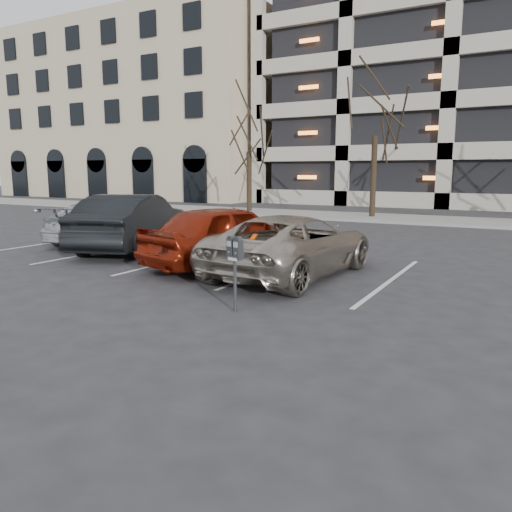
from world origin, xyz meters
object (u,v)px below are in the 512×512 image
at_px(tree_b, 377,83).
at_px(car_red, 228,235).
at_px(car_dark, 133,222).
at_px(parking_meter, 235,255).
at_px(tree_a, 249,113).
at_px(suv_silver, 293,245).
at_px(car_silver, 103,222).

bearing_deg(tree_b, car_red, -88.33).
bearing_deg(car_dark, parking_meter, 127.16).
height_order(tree_a, tree_b, tree_b).
bearing_deg(suv_silver, car_silver, -9.93).
xyz_separation_m(tree_a, tree_b, (7.00, 0.00, 1.01)).
bearing_deg(car_red, car_silver, -0.58).
height_order(tree_a, car_dark, tree_a).
bearing_deg(car_silver, car_dark, 146.70).
bearing_deg(tree_a, car_red, -62.03).
bearing_deg(tree_a, tree_b, 0.00).
xyz_separation_m(tree_b, suv_silver, (2.29, -14.18, -5.75)).
distance_m(tree_b, parking_meter, 18.40).
relative_size(tree_a, tree_b, 0.84).
height_order(tree_a, car_red, tree_a).
xyz_separation_m(tree_a, car_red, (7.41, -13.95, -4.66)).
bearing_deg(tree_a, car_silver, -83.19).
xyz_separation_m(tree_a, parking_meter, (9.71, -17.36, -4.47)).
height_order(tree_b, car_silver, tree_b).
relative_size(parking_meter, car_silver, 0.28).
relative_size(car_dark, car_silver, 1.11).
xyz_separation_m(parking_meter, car_silver, (-8.24, 5.03, -0.30)).
xyz_separation_m(suv_silver, car_dark, (-5.73, 1.03, 0.14)).
distance_m(parking_meter, car_red, 4.12).
bearing_deg(car_red, suv_silver, -172.55).
xyz_separation_m(parking_meter, car_red, (-2.30, 3.41, -0.19)).
distance_m(parking_meter, suv_silver, 3.21).
xyz_separation_m(car_red, car_silver, (-5.94, 1.62, -0.11)).
height_order(parking_meter, car_silver, car_silver).
distance_m(parking_meter, car_dark, 7.45).
bearing_deg(tree_a, car_dark, -74.84).
bearing_deg(parking_meter, car_silver, 166.62).
relative_size(tree_a, car_dark, 1.49).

